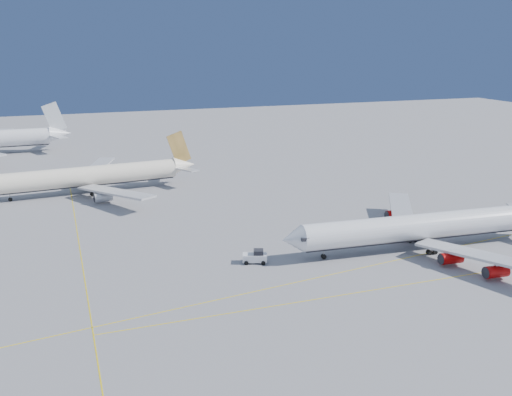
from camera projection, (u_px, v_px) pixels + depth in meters
The scene contains 5 objects.
ground at pixel (308, 264), 106.70m from camera, with size 500.00×500.00×0.00m, color slate.
taxiway_lines at pixel (224, 262), 107.72m from camera, with size 118.86×140.00×0.02m.
airliner_virgin at pixel (425, 227), 114.01m from camera, with size 60.15×53.95×14.84m.
airliner_etihad at pixel (92, 176), 155.66m from camera, with size 59.40×54.64×15.50m.
pushback_tug at pixel (256, 257), 107.26m from camera, with size 5.04×3.94×2.56m.
Camera 1 is at (-42.49, -90.47, 40.57)m, focal length 40.00 mm.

